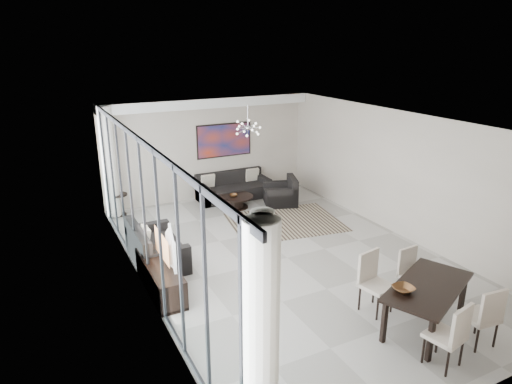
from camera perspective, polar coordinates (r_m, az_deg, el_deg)
room_shell at (r=9.49m, az=6.51°, el=0.26°), size 6.00×9.00×2.90m
window_wall at (r=8.22m, az=-13.24°, el=-2.90°), size 0.37×8.95×2.90m
soffit at (r=12.75m, az=-5.90°, el=11.03°), size 5.98×0.40×0.26m
painting at (r=13.28m, az=-3.99°, el=6.47°), size 1.68×0.04×0.98m
chandelier at (r=11.30m, az=-1.03°, el=8.02°), size 0.66×0.66×0.71m
rug at (r=11.63m, az=3.63°, el=-3.76°), size 3.01×2.48×0.01m
coffee_table at (r=12.57m, az=-2.52°, el=-1.12°), size 0.95×0.95×0.33m
bowl_coffee at (r=12.46m, az=-2.81°, el=-0.43°), size 0.24×0.24×0.07m
sofa_main at (r=13.31m, az=-2.88°, el=0.30°), size 2.08×0.85×0.76m
loveseat at (r=9.69m, az=-12.51°, el=-7.13°), size 0.93×1.66×0.83m
armchair at (r=12.84m, az=3.22°, el=-0.36°), size 1.12×1.15×0.77m
side_table at (r=12.46m, az=-16.70°, el=-1.06°), size 0.43×0.43×0.59m
tv_console at (r=8.66m, az=-11.88°, el=-10.40°), size 0.49×1.73×0.54m
television at (r=8.45m, az=-11.09°, el=-6.89°), size 0.33×0.99×0.57m
dining_table at (r=7.81m, az=20.67°, el=-11.43°), size 1.99×1.55×0.74m
dining_chair_sw at (r=7.08m, az=23.33°, el=-15.80°), size 0.55×0.55×1.02m
dining_chair_se at (r=7.72m, az=26.76°, el=-13.41°), size 0.50×0.50×1.00m
dining_chair_nw at (r=8.05m, az=14.36°, el=-10.27°), size 0.56×0.56×1.04m
dining_chair_ne at (r=8.61m, az=18.78°, el=-9.23°), size 0.46×0.46×0.94m
bowl_dining at (r=7.46m, az=17.94°, el=-11.46°), size 0.33×0.33×0.08m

